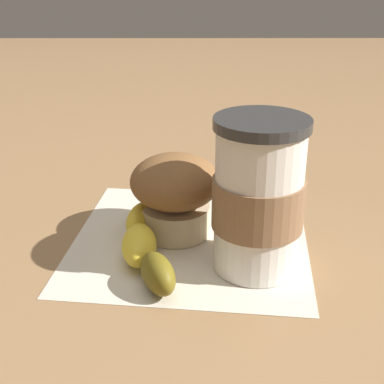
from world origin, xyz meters
name	(u,v)px	position (x,y,z in m)	size (l,w,h in m)	color
ground_plane	(192,240)	(0.00, 0.00, 0.00)	(3.00, 3.00, 0.00)	#936D47
paper_napkin	(192,239)	(0.00, 0.00, 0.00)	(0.25, 0.25, 0.00)	beige
coffee_cup	(260,197)	(-0.06, 0.05, 0.08)	(0.09, 0.09, 0.15)	silver
muffin	(177,191)	(0.02, -0.01, 0.05)	(0.10, 0.10, 0.09)	beige
banana	(146,244)	(0.05, 0.04, 0.02)	(0.07, 0.17, 0.03)	yellow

